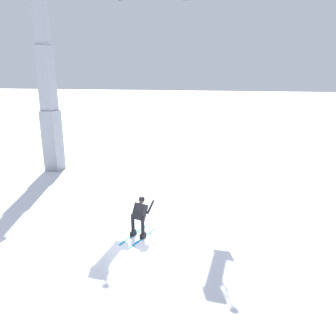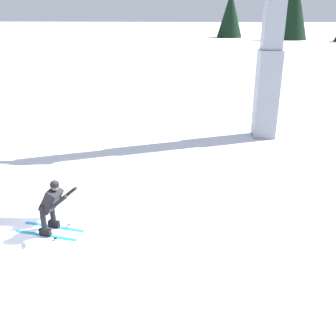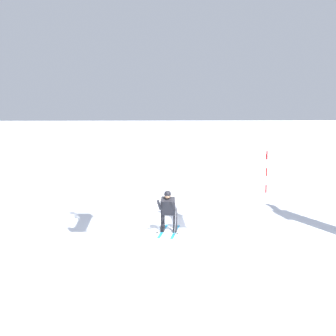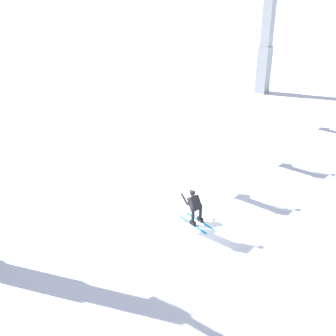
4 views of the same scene
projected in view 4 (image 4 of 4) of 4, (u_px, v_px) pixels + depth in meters
The scene contains 3 objects.
ground_plane at pixel (190, 225), 17.62m from camera, with size 260.00×260.00×0.00m, color white.
skier_carving_main at pixel (194, 205), 17.49m from camera, with size 0.91×1.67×1.50m.
lift_tower_far at pixel (267, 31), 31.83m from camera, with size 0.85×2.79×11.03m.
Camera 4 is at (-12.08, -8.51, 9.91)m, focal length 47.07 mm.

